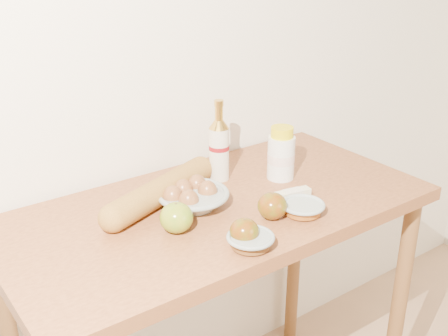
{
  "coord_description": "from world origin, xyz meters",
  "views": [
    {
      "loc": [
        -0.8,
        0.04,
        1.61
      ],
      "look_at": [
        0.0,
        1.15,
        1.02
      ],
      "focal_mm": 45.0,
      "sensor_mm": 36.0,
      "label": 1
    }
  ],
  "objects_px": {
    "cream_bottle": "(281,155)",
    "baguette": "(160,191)",
    "bourbon_bottle": "(219,148)",
    "egg_bowl": "(192,197)",
    "table": "(218,243)"
  },
  "relations": [
    {
      "from": "bourbon_bottle",
      "to": "baguette",
      "type": "relative_size",
      "value": 0.56
    },
    {
      "from": "baguette",
      "to": "egg_bowl",
      "type": "bearing_deg",
      "value": -67.12
    },
    {
      "from": "egg_bowl",
      "to": "baguette",
      "type": "relative_size",
      "value": 0.54
    },
    {
      "from": "cream_bottle",
      "to": "baguette",
      "type": "xyz_separation_m",
      "value": [
        -0.38,
        0.06,
        -0.04
      ]
    },
    {
      "from": "table",
      "to": "cream_bottle",
      "type": "xyz_separation_m",
      "value": [
        0.26,
        0.03,
        0.2
      ]
    },
    {
      "from": "cream_bottle",
      "to": "baguette",
      "type": "height_order",
      "value": "cream_bottle"
    },
    {
      "from": "table",
      "to": "egg_bowl",
      "type": "relative_size",
      "value": 4.97
    },
    {
      "from": "cream_bottle",
      "to": "baguette",
      "type": "relative_size",
      "value": 0.37
    },
    {
      "from": "baguette",
      "to": "cream_bottle",
      "type": "bearing_deg",
      "value": -29.78
    },
    {
      "from": "bourbon_bottle",
      "to": "egg_bowl",
      "type": "distance_m",
      "value": 0.21
    },
    {
      "from": "cream_bottle",
      "to": "egg_bowl",
      "type": "xyz_separation_m",
      "value": [
        -0.32,
        -0.0,
        -0.05
      ]
    },
    {
      "from": "bourbon_bottle",
      "to": "cream_bottle",
      "type": "xyz_separation_m",
      "value": [
        0.16,
        -0.1,
        -0.03
      ]
    },
    {
      "from": "bourbon_bottle",
      "to": "egg_bowl",
      "type": "height_order",
      "value": "bourbon_bottle"
    },
    {
      "from": "baguette",
      "to": "bourbon_bottle",
      "type": "bearing_deg",
      "value": -10.28
    },
    {
      "from": "table",
      "to": "baguette",
      "type": "xyz_separation_m",
      "value": [
        -0.12,
        0.1,
        0.16
      ]
    }
  ]
}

